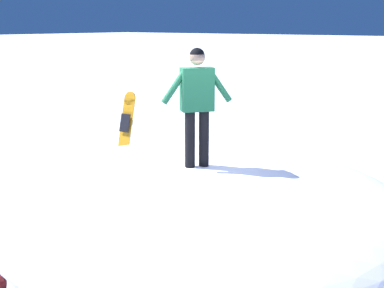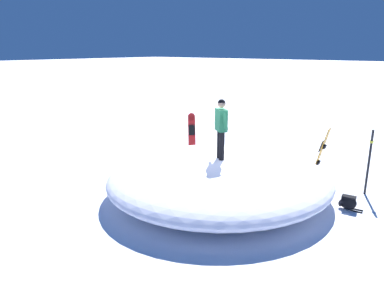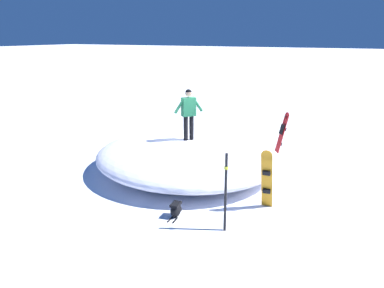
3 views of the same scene
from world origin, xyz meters
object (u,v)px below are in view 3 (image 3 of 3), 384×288
Objects in this scene: snowboarder_standing at (189,110)px; backpack_far at (176,209)px; snowboard_secondary_upright at (267,178)px; snowboard_primary_upright at (282,134)px; trail_marker_pole at (226,191)px; backpack_near at (240,148)px.

snowboarder_standing reaches higher than backpack_far.
snowboarder_standing reaches higher than snowboard_secondary_upright.
trail_marker_pole is at bearing -87.66° from snowboard_primary_upright.
snowboarder_standing is at bearing -129.05° from snowboard_primary_upright.
snowboard_primary_upright is 1.00× the size of snowboard_secondary_upright.
backpack_near is 6.16m from trail_marker_pole.
backpack_near is 0.29× the size of trail_marker_pole.
snowboard_primary_upright is 6.02m from trail_marker_pole.
backpack_near is (-2.28, 4.37, -0.69)m from snowboard_secondary_upright.
snowboard_secondary_upright reaches higher than snowboard_primary_upright.
backpack_far is at bearing 175.86° from trail_marker_pole.
backpack_far is (-1.84, -1.37, -0.66)m from snowboard_secondary_upright.
snowboarder_standing is at bearing 151.11° from snowboard_secondary_upright.
backpack_far is 0.33× the size of trail_marker_pole.
backpack_far is (0.44, -5.75, 0.03)m from backpack_near.
trail_marker_pole reaches higher than backpack_near.
trail_marker_pole reaches higher than snowboard_primary_upright.
snowboard_secondary_upright reaches higher than backpack_far.
snowboarder_standing reaches higher than snowboard_primary_upright.
snowboard_secondary_upright is at bearing 36.82° from backpack_far.
trail_marker_pole is at bearing -4.14° from backpack_far.
backpack_near is at bearing -173.55° from snowboard_primary_upright.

